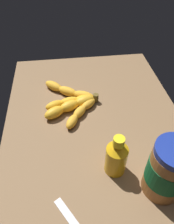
# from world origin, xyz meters

# --- Properties ---
(ground_plane) EXTENTS (0.87, 0.60, 0.03)m
(ground_plane) POSITION_xyz_m (0.00, 0.00, -0.02)
(ground_plane) COLOR brown
(banana_bunch) EXTENTS (0.27, 0.20, 0.04)m
(banana_bunch) POSITION_xyz_m (-0.10, -0.07, 0.02)
(banana_bunch) COLOR gold
(banana_bunch) RESTS_ON ground_plane
(peanut_butter_jar) EXTENTS (0.10, 0.10, 0.16)m
(peanut_butter_jar) POSITION_xyz_m (0.24, 0.13, 0.08)
(peanut_butter_jar) COLOR #9E602D
(peanut_butter_jar) RESTS_ON ground_plane
(honey_bottle) EXTENTS (0.06, 0.06, 0.13)m
(honey_bottle) POSITION_xyz_m (0.17, 0.03, 0.06)
(honey_bottle) COLOR gold
(honey_bottle) RESTS_ON ground_plane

